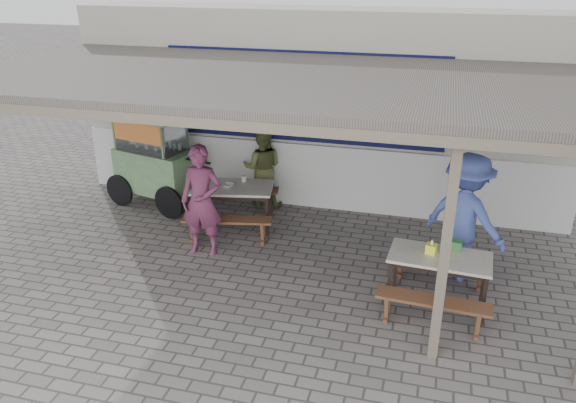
% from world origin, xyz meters
% --- Properties ---
extents(ground, '(60.00, 60.00, 0.00)m').
position_xyz_m(ground, '(0.00, 0.00, 0.00)').
color(ground, slate).
rests_on(ground, ground).
extents(back_wall, '(9.00, 1.28, 3.50)m').
position_xyz_m(back_wall, '(-0.00, 3.58, 1.72)').
color(back_wall, '#B6B4A3').
rests_on(back_wall, ground).
extents(warung_roof, '(9.00, 4.21, 2.81)m').
position_xyz_m(warung_roof, '(0.02, 0.90, 2.71)').
color(warung_roof, '#584F4C').
rests_on(warung_roof, ground).
extents(table_left, '(1.47, 1.02, 0.75)m').
position_xyz_m(table_left, '(-1.10, 1.74, 0.67)').
color(table_left, beige).
rests_on(table_left, ground).
extents(bench_left_street, '(1.47, 0.56, 0.45)m').
position_xyz_m(bench_left_street, '(-0.97, 1.11, 0.34)').
color(bench_left_street, brown).
rests_on(bench_left_street, ground).
extents(bench_left_wall, '(1.47, 0.56, 0.45)m').
position_xyz_m(bench_left_wall, '(-1.22, 2.37, 0.34)').
color(bench_left_wall, brown).
rests_on(bench_left_wall, ground).
extents(table_right, '(1.33, 0.75, 0.75)m').
position_xyz_m(table_right, '(2.34, 0.16, 0.67)').
color(table_right, beige).
rests_on(table_right, ground).
extents(bench_right_street, '(1.41, 0.37, 0.45)m').
position_xyz_m(bench_right_street, '(2.31, -0.43, 0.33)').
color(bench_right_street, brown).
rests_on(bench_right_street, ground).
extents(bench_right_wall, '(1.41, 0.37, 0.45)m').
position_xyz_m(bench_right_wall, '(2.38, 0.75, 0.33)').
color(bench_right_wall, brown).
rests_on(bench_right_wall, ground).
extents(vendor_cart, '(2.18, 1.18, 1.69)m').
position_xyz_m(vendor_cart, '(-2.82, 2.29, 0.92)').
color(vendor_cart, '#7C9E69').
rests_on(vendor_cart, ground).
extents(patron_street_side, '(0.67, 0.47, 1.76)m').
position_xyz_m(patron_street_side, '(-1.22, 0.75, 0.88)').
color(patron_street_side, '#662B4A').
rests_on(patron_street_side, ground).
extents(patron_wall_side, '(0.81, 0.68, 1.51)m').
position_xyz_m(patron_wall_side, '(-0.88, 2.75, 0.75)').
color(patron_wall_side, brown).
rests_on(patron_wall_side, ground).
extents(patron_right_table, '(1.40, 1.23, 1.88)m').
position_xyz_m(patron_right_table, '(2.65, 1.04, 0.94)').
color(patron_right_table, '#4759AD').
rests_on(patron_right_table, ground).
extents(tissue_box, '(0.16, 0.16, 0.13)m').
position_xyz_m(tissue_box, '(2.22, 0.21, 0.81)').
color(tissue_box, '#F7FF2A').
rests_on(tissue_box, table_right).
extents(donation_box, '(0.22, 0.16, 0.13)m').
position_xyz_m(donation_box, '(2.51, 0.39, 0.82)').
color(donation_box, '#347534').
rests_on(donation_box, table_right).
extents(condiment_jar, '(0.09, 0.09, 0.10)m').
position_xyz_m(condiment_jar, '(-0.98, 2.02, 0.80)').
color(condiment_jar, beige).
rests_on(condiment_jar, table_left).
extents(condiment_bowl, '(0.19, 0.19, 0.04)m').
position_xyz_m(condiment_bowl, '(-1.16, 1.72, 0.77)').
color(condiment_bowl, silver).
rests_on(condiment_bowl, table_left).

